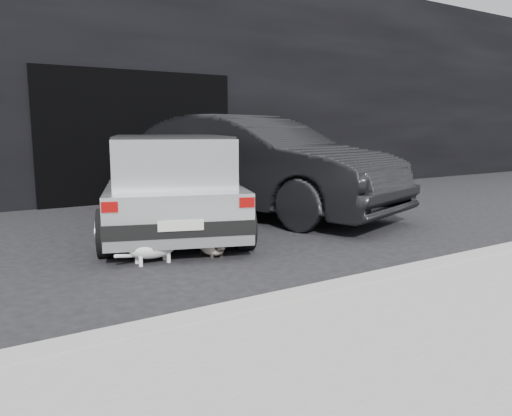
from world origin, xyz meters
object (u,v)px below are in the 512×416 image
cat_siamese (213,247)px  cat_white (156,247)px  silver_hatchback (170,180)px  second_car (255,165)px

cat_siamese → cat_white: (-0.66, 0.09, 0.07)m
silver_hatchback → cat_siamese: 1.65m
silver_hatchback → cat_siamese: size_ratio=5.71×
second_car → silver_hatchback: bearing=-178.8°
cat_siamese → silver_hatchback: bearing=-91.9°
second_car → cat_white: bearing=-160.4°
second_car → cat_siamese: (-1.96, -2.21, -0.74)m
cat_white → silver_hatchback: bearing=153.2°
second_car → cat_siamese: second_car is taller
cat_white → second_car: bearing=130.8°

